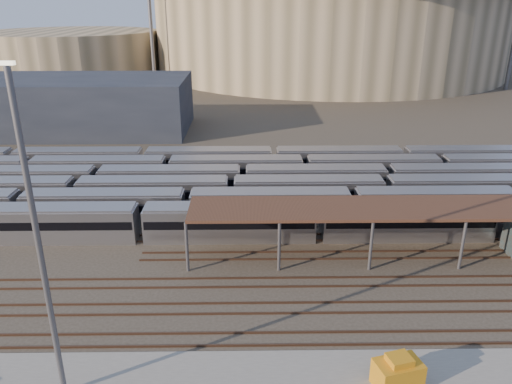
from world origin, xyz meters
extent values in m
plane|color=#383026|center=(0.00, 0.00, 0.00)|extent=(420.00, 420.00, 0.00)
cube|color=#A4A4A8|center=(5.14, 8.00, 1.80)|extent=(112.00, 2.90, 3.60)
cube|color=#A4A4A8|center=(9.58, 12.20, 1.80)|extent=(112.00, 2.90, 3.60)
cube|color=#A4A4A8|center=(-4.41, 16.40, 1.80)|extent=(112.00, 2.90, 3.60)
cube|color=#A4A4A8|center=(-3.00, 20.60, 1.80)|extent=(112.00, 2.90, 3.60)
cube|color=#A4A4A8|center=(5.45, 24.80, 1.80)|extent=(112.00, 2.90, 3.60)
cube|color=#A4A4A8|center=(1.42, 29.00, 1.80)|extent=(112.00, 2.90, 3.60)
cylinder|color=#5B5C60|center=(-8.00, 1.30, 2.50)|extent=(0.30, 0.30, 5.00)
cylinder|color=#5B5C60|center=(-8.00, 6.70, 2.50)|extent=(0.30, 0.30, 5.00)
cylinder|color=#5B5C60|center=(0.57, 1.30, 2.50)|extent=(0.30, 0.30, 5.00)
cylinder|color=#5B5C60|center=(0.57, 6.70, 2.50)|extent=(0.30, 0.30, 5.00)
cylinder|color=#5B5C60|center=(9.14, 1.30, 2.50)|extent=(0.30, 0.30, 5.00)
cylinder|color=#5B5C60|center=(9.14, 6.70, 2.50)|extent=(0.30, 0.30, 5.00)
cylinder|color=#5B5C60|center=(17.71, 1.30, 2.50)|extent=(0.30, 0.30, 5.00)
cylinder|color=#5B5C60|center=(17.71, 6.70, 2.50)|extent=(0.30, 0.30, 5.00)
cube|color=#3B2518|center=(22.00, 4.00, 5.15)|extent=(60.00, 6.00, 0.30)
cube|color=#4C3323|center=(0.00, -1.75, 0.09)|extent=(170.00, 0.12, 0.18)
cube|color=#4C3323|center=(0.00, -0.25, 0.09)|extent=(170.00, 0.12, 0.18)
cube|color=#4C3323|center=(0.00, -5.75, 0.09)|extent=(170.00, 0.12, 0.18)
cube|color=#4C3323|center=(0.00, -4.25, 0.09)|extent=(170.00, 0.12, 0.18)
cube|color=#4C3323|center=(0.00, -9.75, 0.09)|extent=(170.00, 0.12, 0.18)
cube|color=#4C3323|center=(0.00, -8.25, 0.09)|extent=(170.00, 0.12, 0.18)
cylinder|color=tan|center=(25.00, 140.00, 14.00)|extent=(116.00, 116.00, 28.00)
cylinder|color=tan|center=(-60.00, 130.00, 7.00)|extent=(56.00, 56.00, 14.00)
cube|color=#1E232D|center=(-35.00, 55.00, 5.00)|extent=(42.00, 20.00, 10.00)
cylinder|color=#5B5C60|center=(-30.00, 110.00, 18.00)|extent=(1.00, 1.00, 36.00)
cylinder|color=#5B5C60|center=(-10.00, 160.00, 18.00)|extent=(1.00, 1.00, 36.00)
cylinder|color=#5B5C60|center=(-14.23, -14.37, 10.57)|extent=(0.36, 0.36, 20.74)
cube|color=#FFF2CC|center=(-14.23, -14.37, 21.04)|extent=(0.81, 0.33, 0.20)
cube|color=#BF7A11|center=(7.45, -14.11, 1.14)|extent=(3.38, 2.58, 1.87)
camera|label=1|loc=(-2.18, -39.94, 24.08)|focal=35.00mm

